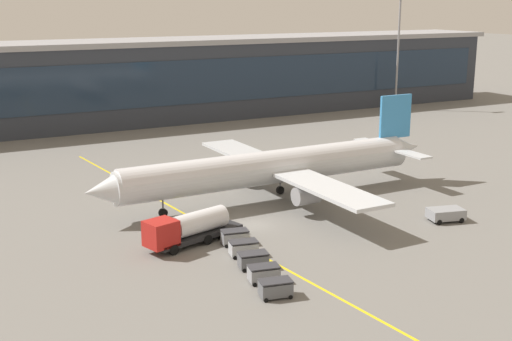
# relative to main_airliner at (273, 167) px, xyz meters

# --- Properties ---
(ground_plane) EXTENTS (700.00, 700.00, 0.00)m
(ground_plane) POSITION_rel_main_airliner_xyz_m (-6.52, -7.45, -4.10)
(ground_plane) COLOR slate
(apron_lead_in_line) EXTENTS (8.26, 79.63, 0.01)m
(apron_lead_in_line) POSITION_rel_main_airliner_xyz_m (-11.10, -5.45, -4.09)
(apron_lead_in_line) COLOR yellow
(apron_lead_in_line) RESTS_ON ground_plane
(terminal_building) EXTENTS (188.06, 16.76, 16.03)m
(terminal_building) POSITION_rel_main_airliner_xyz_m (-6.95, 59.86, 3.94)
(terminal_building) COLOR #2D333D
(terminal_building) RESTS_ON ground_plane
(main_airliner) EXTENTS (45.62, 36.25, 11.54)m
(main_airliner) POSITION_rel_main_airliner_xyz_m (0.00, 0.00, 0.00)
(main_airliner) COLOR silver
(main_airliner) RESTS_ON ground_plane
(fuel_tanker) EXTENTS (11.08, 5.27, 3.25)m
(fuel_tanker) POSITION_rel_main_airliner_xyz_m (-15.07, -9.67, -2.35)
(fuel_tanker) COLOR #232326
(fuel_tanker) RESTS_ON ground_plane
(pushback_tug) EXTENTS (4.25, 3.16, 1.40)m
(pushback_tug) POSITION_rel_main_airliner_xyz_m (12.63, -15.96, -3.25)
(pushback_tug) COLOR gray
(pushback_tug) RESTS_ON ground_plane
(baggage_cart_0) EXTENTS (2.90, 2.06, 1.48)m
(baggage_cart_0) POSITION_rel_main_airliner_xyz_m (-13.43, -24.24, -3.32)
(baggage_cart_0) COLOR #595B60
(baggage_cart_0) RESTS_ON ground_plane
(baggage_cart_1) EXTENTS (2.90, 2.06, 1.48)m
(baggage_cart_1) POSITION_rel_main_airliner_xyz_m (-12.80, -21.10, -3.32)
(baggage_cart_1) COLOR gray
(baggage_cart_1) RESTS_ON ground_plane
(baggage_cart_2) EXTENTS (2.90, 2.06, 1.48)m
(baggage_cart_2) POSITION_rel_main_airliner_xyz_m (-12.18, -17.96, -3.32)
(baggage_cart_2) COLOR #595B60
(baggage_cart_2) RESTS_ON ground_plane
(baggage_cart_3) EXTENTS (2.90, 2.06, 1.48)m
(baggage_cart_3) POSITION_rel_main_airliner_xyz_m (-11.56, -14.82, -3.32)
(baggage_cart_3) COLOR #B2B7BC
(baggage_cart_3) RESTS_ON ground_plane
(baggage_cart_4) EXTENTS (2.90, 2.06, 1.48)m
(baggage_cart_4) POSITION_rel_main_airliner_xyz_m (-10.94, -11.68, -3.32)
(baggage_cart_4) COLOR gray
(baggage_cart_4) RESTS_ON ground_plane
(apron_light_mast_0) EXTENTS (2.80, 0.50, 24.65)m
(apron_light_mast_0) POSITION_rel_main_airliner_xyz_m (58.01, 47.91, 10.23)
(apron_light_mast_0) COLOR gray
(apron_light_mast_0) RESTS_ON ground_plane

